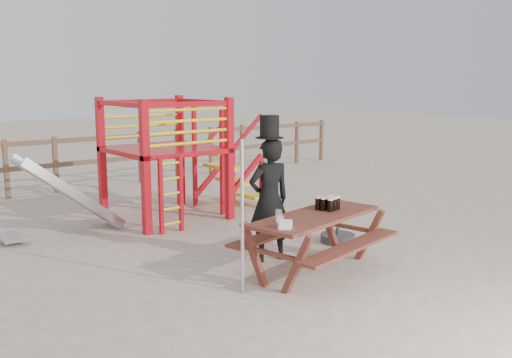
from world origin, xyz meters
The scene contains 10 objects.
ground centered at (0.00, 0.00, 0.00)m, with size 60.00×60.00×0.00m, color beige.
back_fence centered at (0.00, 7.00, 0.74)m, with size 15.09×0.09×1.20m.
playground_fort centered at (0.12, 3.58, 1.07)m, with size 4.71×1.84×2.10m.
picnic_table centered at (0.19, -0.10, 0.46)m, with size 2.11×1.64×0.74m.
man_with_hat centered at (0.05, 0.62, 0.87)m, with size 0.66×0.49×1.94m.
metal_pole centered at (-0.95, -0.10, 0.87)m, with size 0.04×0.04×1.75m, color #B2B2B7.
parasol_base centered at (1.40, 0.64, 0.06)m, with size 0.51×0.51×0.22m.
paper_bag centered at (-0.53, -0.35, 0.78)m, with size 0.18×0.14×0.08m, color white.
stout_pints centered at (0.51, -0.01, 0.82)m, with size 0.29×0.26×0.17m.
empty_glasses centered at (-0.50, -0.21, 0.80)m, with size 0.25×0.31×0.15m.
Camera 1 is at (-4.71, -4.99, 2.38)m, focal length 40.00 mm.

